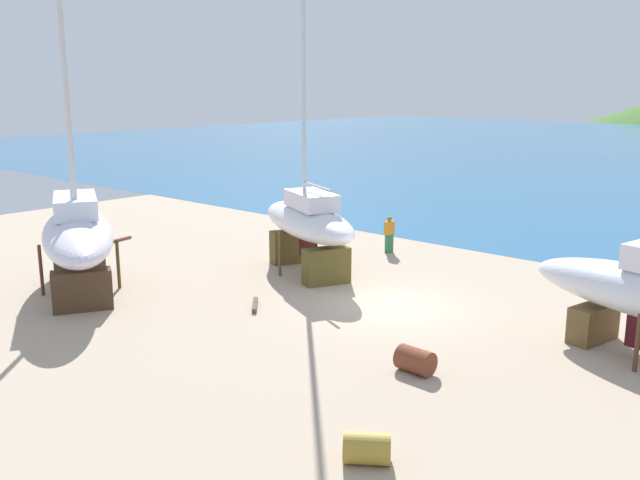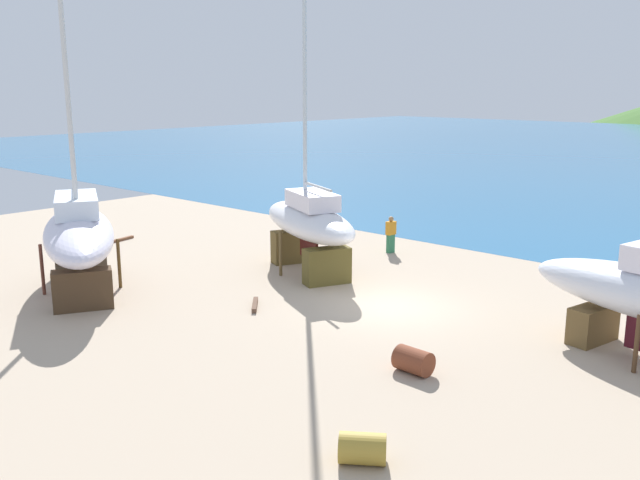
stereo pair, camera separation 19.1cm
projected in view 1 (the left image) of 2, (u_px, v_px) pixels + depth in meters
The scene contains 8 objects.
ground_plane at pixel (302, 341), 19.59m from camera, with size 52.44×52.44×0.00m, color tan.
sailboat_small_center at pixel (308, 223), 26.41m from camera, with size 7.13×4.78×12.16m.
sailboat_far_slipway at pixel (78, 234), 23.92m from camera, with size 8.66×6.15×14.03m.
worker at pixel (389, 234), 29.89m from camera, with size 0.30×0.47×1.61m.
barrel_tipped_center at pixel (367, 448), 13.21m from camera, with size 0.62×0.62×0.91m, color olive.
barrel_rust_mid at pixel (415, 360), 17.40m from camera, with size 0.65×0.65×0.93m, color brown.
timber_short_cross at pixel (119, 240), 32.27m from camera, with size 1.43×0.16×0.12m, color brown.
timber_short_skew at pixel (255, 305), 22.59m from camera, with size 1.33×0.15×0.15m, color brown.
Camera 1 is at (12.64, -17.72, 7.12)m, focal length 38.54 mm.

